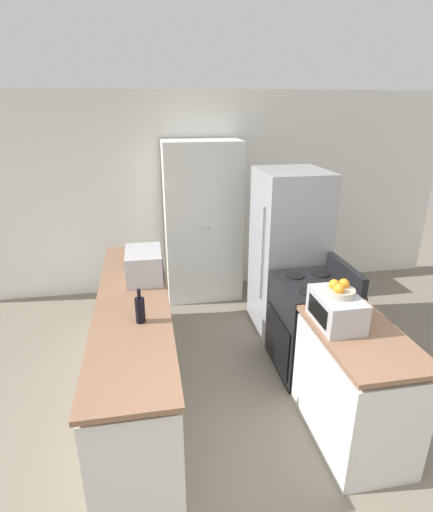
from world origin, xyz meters
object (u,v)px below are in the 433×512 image
(toaster_oven, at_px, (336,309))
(fruit_bowl, at_px, (340,290))
(pantry_cabinet, at_px, (203,222))
(stove, at_px, (311,326))
(microwave, at_px, (144,265))
(refrigerator, at_px, (288,254))
(wine_bottle, at_px, (140,309))

(toaster_oven, xyz_separation_m, fruit_bowl, (0.01, -0.00, 0.16))
(pantry_cabinet, xyz_separation_m, toaster_oven, (0.62, -2.48, 0.01))
(stove, bearing_deg, microwave, 166.25)
(pantry_cabinet, distance_m, fruit_bowl, 2.57)
(toaster_oven, bearing_deg, stove, 78.01)
(refrigerator, relative_size, fruit_bowl, 8.87)
(stove, xyz_separation_m, fruit_bowl, (-0.14, -0.70, 0.73))
(stove, distance_m, microwave, 1.68)
(wine_bottle, xyz_separation_m, toaster_oven, (1.42, -0.28, 0.01))
(wine_bottle, bearing_deg, stove, 15.00)
(pantry_cabinet, xyz_separation_m, fruit_bowl, (0.63, -2.48, 0.17))
(wine_bottle, bearing_deg, microwave, 87.08)
(refrigerator, bearing_deg, fruit_bowl, -96.07)
(stove, relative_size, microwave, 2.28)
(stove, bearing_deg, toaster_oven, -101.99)
(refrigerator, distance_m, microwave, 1.60)
(stove, height_order, wine_bottle, wine_bottle)
(stove, relative_size, wine_bottle, 3.96)
(microwave, relative_size, wine_bottle, 1.74)
(stove, height_order, toaster_oven, toaster_oven)
(toaster_oven, bearing_deg, wine_bottle, 168.84)
(fruit_bowl, bearing_deg, pantry_cabinet, 104.32)
(wine_bottle, bearing_deg, toaster_oven, -11.16)
(pantry_cabinet, distance_m, stove, 2.02)
(microwave, bearing_deg, wine_bottle, -92.92)
(stove, height_order, microwave, microwave)
(refrigerator, bearing_deg, stove, -91.37)
(toaster_oven, bearing_deg, fruit_bowl, -15.70)
(pantry_cabinet, xyz_separation_m, wine_bottle, (-0.79, -2.20, -0.00))
(refrigerator, distance_m, wine_bottle, 1.99)
(stove, xyz_separation_m, wine_bottle, (-1.57, -0.42, 0.55))
(microwave, height_order, fruit_bowl, fruit_bowl)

